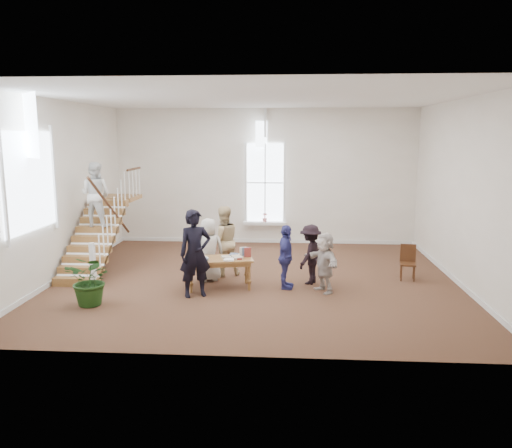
# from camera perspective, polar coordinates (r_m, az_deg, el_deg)

# --- Properties ---
(ground) EXTENTS (10.00, 10.00, 0.00)m
(ground) POSITION_cam_1_polar(r_m,az_deg,el_deg) (12.75, 0.03, -6.35)
(ground) COLOR #46291B
(ground) RESTS_ON ground
(room_shell) EXTENTS (10.49, 10.00, 10.00)m
(room_shell) POSITION_cam_1_polar(r_m,az_deg,el_deg) (16.92, 1.02, -0.85)
(room_shell) COLOR silver
(room_shell) RESTS_ON ground
(staircase) EXTENTS (1.10, 4.10, 2.92)m
(staircase) POSITION_cam_1_polar(r_m,az_deg,el_deg) (14.08, -17.68, 1.49)
(staircase) COLOR brown
(staircase) RESTS_ON ground
(library_table) EXTENTS (1.69, 1.08, 0.80)m
(library_table) POSITION_cam_1_polar(r_m,az_deg,el_deg) (11.93, -4.19, -4.29)
(library_table) COLOR brown
(library_table) RESTS_ON ground
(police_officer) EXTENTS (0.86, 0.74, 1.99)m
(police_officer) POSITION_cam_1_polar(r_m,az_deg,el_deg) (11.30, -6.97, -3.36)
(police_officer) COLOR black
(police_officer) RESTS_ON ground
(elderly_woman) EXTENTS (0.90, 0.73, 1.59)m
(elderly_woman) POSITION_cam_1_polar(r_m,az_deg,el_deg) (12.53, -5.43, -2.94)
(elderly_woman) COLOR beige
(elderly_woman) RESTS_ON ground
(person_yellow) EXTENTS (1.09, 0.99, 1.83)m
(person_yellow) POSITION_cam_1_polar(r_m,az_deg,el_deg) (12.94, -3.78, -1.96)
(person_yellow) COLOR tan
(person_yellow) RESTS_ON ground
(woman_cluster_a) EXTENTS (0.48, 0.94, 1.53)m
(woman_cluster_a) POSITION_cam_1_polar(r_m,az_deg,el_deg) (11.86, 3.41, -3.80)
(woman_cluster_a) COLOR navy
(woman_cluster_a) RESTS_ON ground
(woman_cluster_b) EXTENTS (0.91, 1.10, 1.47)m
(woman_cluster_b) POSITION_cam_1_polar(r_m,az_deg,el_deg) (12.31, 6.23, -3.46)
(woman_cluster_b) COLOR black
(woman_cluster_b) RESTS_ON ground
(woman_cluster_c) EXTENTS (0.98, 1.35, 1.41)m
(woman_cluster_c) POSITION_cam_1_polar(r_m,az_deg,el_deg) (11.71, 7.82, -4.37)
(woman_cluster_c) COLOR beige
(woman_cluster_c) RESTS_ON ground
(floor_plant) EXTENTS (1.18, 1.08, 1.12)m
(floor_plant) POSITION_cam_1_polar(r_m,az_deg,el_deg) (11.30, -18.32, -6.08)
(floor_plant) COLOR #183812
(floor_plant) RESTS_ON ground
(side_chair) EXTENTS (0.44, 0.44, 0.89)m
(side_chair) POSITION_cam_1_polar(r_m,az_deg,el_deg) (13.23, 16.97, -4.00)
(side_chair) COLOR #3A230F
(side_chair) RESTS_ON ground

